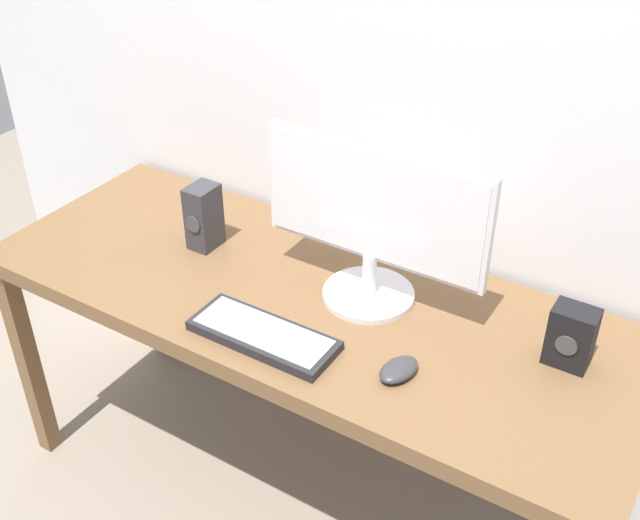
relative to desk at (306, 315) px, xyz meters
name	(u,v)px	position (x,y,z in m)	size (l,w,h in m)	color
ground_plane	(308,492)	(0.00, 0.00, -0.70)	(6.00, 6.00, 0.00)	gray
desk	(306,315)	(0.00, 0.00, 0.00)	(1.76, 0.66, 0.77)	brown
monitor	(373,221)	(0.14, 0.08, 0.29)	(0.59, 0.24, 0.41)	silver
keyboard_primary	(263,335)	(0.01, -0.21, 0.08)	(0.36, 0.14, 0.03)	#232328
mouse	(399,370)	(0.34, -0.15, 0.08)	(0.07, 0.11, 0.03)	#333338
speaker_right	(571,337)	(0.65, 0.09, 0.14)	(0.10, 0.07, 0.15)	black
speaker_left	(204,217)	(-0.37, 0.05, 0.16)	(0.07, 0.09, 0.19)	#333338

